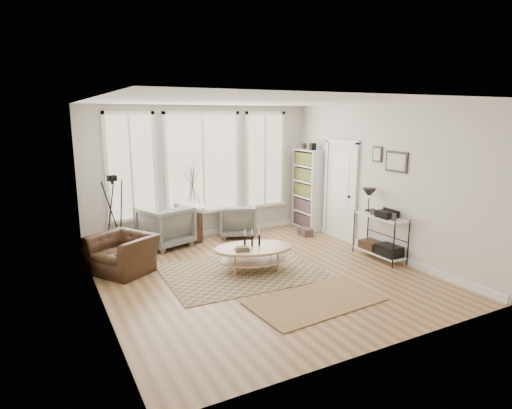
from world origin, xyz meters
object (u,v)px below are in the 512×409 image
side_table (192,203)px  accent_chair (123,254)px  bookcase (307,189)px  coffee_table (253,252)px  armchair_right (237,220)px  armchair_left (165,226)px  low_shelf (380,233)px

side_table → accent_chair: bearing=-145.5°
bookcase → accent_chair: (-4.51, -0.97, -0.63)m
coffee_table → side_table: size_ratio=0.86×
side_table → coffee_table: bearing=-81.4°
side_table → armchair_right: bearing=-2.4°
armchair_left → accent_chair: bearing=26.9°
coffee_table → low_shelf: bearing=-12.3°
accent_chair → side_table: bearing=91.7°
low_shelf → side_table: side_table is taller
low_shelf → armchair_left: (-3.37, 2.68, -0.08)m
coffee_table → armchair_right: bearing=72.0°
accent_chair → armchair_right: bearing=79.7°
accent_chair → armchair_left: bearing=103.5°
low_shelf → coffee_table: low_shelf is taller
bookcase → coffee_table: bearing=-141.3°
armchair_right → armchair_left: bearing=20.5°
bookcase → armchair_left: 3.47m
bookcase → low_shelf: (-0.06, -2.52, -0.44)m
coffee_table → armchair_right: size_ratio=1.88×
low_shelf → bookcase: bearing=88.7°
bookcase → armchair_left: bookcase is taller
bookcase → side_table: size_ratio=1.16×
coffee_table → armchair_right: armchair_right is taller
bookcase → low_shelf: 2.56m
armchair_left → armchair_right: size_ratio=1.16×
low_shelf → armchair_right: low_shelf is taller
bookcase → armchair_right: size_ratio=2.53×
low_shelf → coffee_table: 2.49m
armchair_left → side_table: size_ratio=0.53×
armchair_left → side_table: 0.75m
armchair_right → side_table: side_table is taller
armchair_right → side_table: size_ratio=0.46×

